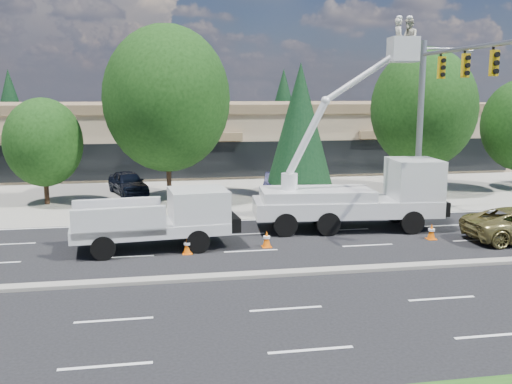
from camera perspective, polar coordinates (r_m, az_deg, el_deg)
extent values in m
plane|color=black|center=(20.31, 0.98, -8.36)|extent=(140.00, 140.00, 0.00)
cube|color=gray|center=(39.63, -4.48, 0.65)|extent=(140.00, 22.00, 0.01)
cube|color=gray|center=(20.29, 0.98, -8.19)|extent=(120.00, 0.55, 0.12)
cube|color=tan|center=(49.23, -5.63, 5.37)|extent=(50.00, 15.00, 5.00)
cube|color=#7D6548|center=(49.09, -5.68, 8.45)|extent=(50.40, 15.40, 0.70)
cube|color=black|center=(41.84, -4.82, 3.21)|extent=(48.00, 0.12, 2.60)
cylinder|color=#332114|center=(34.95, -20.23, 0.45)|extent=(0.28, 0.28, 1.98)
ellipsoid|color=black|center=(34.64, -20.49, 4.67)|extent=(4.40, 4.40, 5.06)
cylinder|color=#332114|center=(34.27, -8.71, 1.92)|extent=(0.28, 0.28, 3.33)
ellipsoid|color=black|center=(33.95, -8.91, 9.21)|extent=(7.40, 7.40, 8.51)
cylinder|color=#332114|center=(35.53, 4.35, 0.22)|extent=(0.26, 0.26, 0.80)
cone|color=black|center=(35.08, 4.43, 6.65)|extent=(4.15, 4.15, 7.58)
cylinder|color=#332114|center=(38.12, 16.12, 2.18)|extent=(0.28, 0.28, 2.98)
ellipsoid|color=black|center=(37.82, 16.40, 8.03)|extent=(6.62, 6.62, 7.62)
cylinder|color=#332114|center=(62.89, -23.08, 3.69)|extent=(0.26, 0.26, 0.80)
cone|color=black|center=(62.63, -23.34, 7.55)|extent=(4.40, 4.40, 8.04)
cylinder|color=#332114|center=(61.23, -10.20, 4.18)|extent=(0.26, 0.26, 0.80)
cone|color=black|center=(60.94, -10.36, 9.38)|extent=(5.64, 5.64, 10.30)
cylinder|color=#332114|center=(62.73, 2.73, 4.45)|extent=(0.26, 0.26, 0.80)
cone|color=black|center=(62.47, 2.77, 8.45)|extent=(4.52, 4.52, 8.25)
cylinder|color=#332114|center=(66.39, 12.92, 4.52)|extent=(0.26, 0.26, 0.80)
cone|color=black|center=(66.13, 13.09, 8.70)|extent=(4.96, 4.96, 9.07)
cylinder|color=gray|center=(31.33, 16.05, 6.12)|extent=(0.32, 0.32, 9.00)
cylinder|color=gray|center=(26.93, 21.19, 13.38)|extent=(0.20, 10.00, 0.20)
cylinder|color=gray|center=(31.94, 18.57, 13.43)|extent=(2.60, 0.12, 0.12)
cube|color=gold|center=(29.51, 18.06, 11.74)|extent=(0.32, 0.22, 1.05)
cube|color=gold|center=(27.58, 20.23, 11.78)|extent=(0.32, 0.22, 1.05)
cube|color=gold|center=(25.70, 22.72, 11.80)|extent=(0.32, 0.22, 1.05)
cube|color=silver|center=(23.78, -10.52, -3.56)|extent=(6.51, 2.91, 0.47)
cube|color=silver|center=(23.86, -5.78, -1.58)|extent=(2.52, 2.48, 1.58)
cube|color=black|center=(23.94, -4.18, -1.00)|extent=(0.28, 2.00, 1.05)
cube|color=silver|center=(24.58, -13.70, -1.98)|extent=(3.60, 0.66, 1.16)
cube|color=silver|center=(22.62, -13.53, -2.99)|extent=(3.60, 0.66, 1.16)
cube|color=silver|center=(27.12, 8.97, -1.45)|extent=(8.82, 3.34, 0.75)
cube|color=silver|center=(27.87, 15.51, 0.97)|extent=(2.37, 2.72, 2.16)
cube|color=black|center=(28.13, 17.07, 1.31)|extent=(0.28, 2.16, 1.29)
cube|color=silver|center=(26.71, 6.08, -0.27)|extent=(5.37, 2.93, 0.54)
cylinder|color=silver|center=(26.40, 3.35, 0.96)|extent=(0.75, 0.75, 0.86)
cube|color=silver|center=(27.35, 14.51, 13.65)|extent=(1.27, 1.07, 1.16)
imported|color=beige|center=(27.31, 14.06, 14.59)|extent=(0.50, 0.72, 1.86)
imported|color=beige|center=(27.46, 15.03, 14.52)|extent=(0.78, 0.96, 1.86)
ellipsoid|color=white|center=(27.41, 14.15, 16.56)|extent=(0.28, 0.28, 0.19)
ellipsoid|color=white|center=(27.56, 15.12, 16.48)|extent=(0.28, 0.28, 0.19)
cube|color=#FF6408|center=(23.11, -6.87, -6.11)|extent=(0.40, 0.40, 0.03)
cone|color=#FF6408|center=(23.02, -6.89, -5.31)|extent=(0.36, 0.36, 0.70)
cylinder|color=white|center=(23.01, -6.90, -5.14)|extent=(0.29, 0.29, 0.10)
cube|color=#FF6408|center=(23.92, 1.07, -5.49)|extent=(0.40, 0.40, 0.03)
cone|color=#FF6408|center=(23.83, 1.08, -4.71)|extent=(0.36, 0.36, 0.70)
cylinder|color=white|center=(23.81, 1.08, -4.55)|extent=(0.29, 0.29, 0.10)
cube|color=#FF6408|center=(26.31, 17.10, -4.50)|extent=(0.40, 0.40, 0.03)
cone|color=#FF6408|center=(26.23, 17.14, -3.79)|extent=(0.36, 0.36, 0.70)
cylinder|color=white|center=(26.22, 17.15, -3.65)|extent=(0.29, 0.29, 0.10)
imported|color=black|center=(37.00, -12.68, 0.92)|extent=(3.03, 4.65, 1.47)
imported|color=black|center=(36.17, 2.10, 0.89)|extent=(2.56, 4.47, 1.39)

